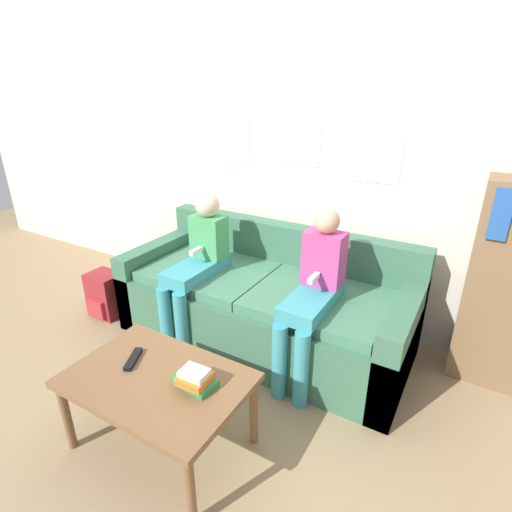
% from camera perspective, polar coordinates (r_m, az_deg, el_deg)
% --- Properties ---
extents(ground_plane, '(10.00, 10.00, 0.00)m').
position_cam_1_polar(ground_plane, '(2.68, -4.73, -17.14)').
color(ground_plane, '#937A56').
extents(wall_back, '(8.00, 0.06, 2.60)m').
position_cam_1_polar(wall_back, '(3.02, 6.64, 14.80)').
color(wall_back, beige).
rests_on(wall_back, ground_plane).
extents(couch, '(2.04, 0.87, 0.78)m').
position_cam_1_polar(couch, '(2.90, 1.32, -6.87)').
color(couch, '#38664C').
rests_on(couch, ground_plane).
extents(coffee_table, '(0.87, 0.59, 0.43)m').
position_cam_1_polar(coffee_table, '(2.10, -13.91, -17.49)').
color(coffee_table, brown).
rests_on(coffee_table, ground_plane).
extents(person_left, '(0.24, 0.59, 1.06)m').
position_cam_1_polar(person_left, '(2.82, -8.40, -0.76)').
color(person_left, teal).
rests_on(person_left, ground_plane).
extents(person_right, '(0.24, 0.59, 1.08)m').
position_cam_1_polar(person_right, '(2.41, 8.16, -4.98)').
color(person_right, teal).
rests_on(person_right, ground_plane).
extents(tv_remote, '(0.11, 0.17, 0.02)m').
position_cam_1_polar(tv_remote, '(2.20, -17.13, -13.89)').
color(tv_remote, black).
rests_on(tv_remote, coffee_table).
extents(book_stack, '(0.21, 0.15, 0.10)m').
position_cam_1_polar(book_stack, '(1.96, -8.71, -16.97)').
color(book_stack, '#2D8442').
rests_on(book_stack, coffee_table).
extents(bookshelf, '(0.49, 0.29, 1.27)m').
position_cam_1_polar(bookshelf, '(2.78, 32.76, -3.89)').
color(bookshelf, brown).
rests_on(bookshelf, ground_plane).
extents(backpack, '(0.26, 0.24, 0.36)m').
position_cam_1_polar(backpack, '(3.45, -20.66, -5.19)').
color(backpack, maroon).
rests_on(backpack, ground_plane).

